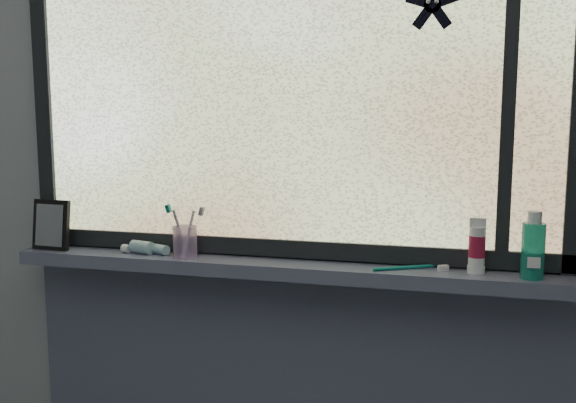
% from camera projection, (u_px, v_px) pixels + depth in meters
% --- Properties ---
extents(wall_back, '(3.00, 0.01, 2.50)m').
position_uv_depth(wall_back, '(287.00, 179.00, 1.87)').
color(wall_back, '#9EA3A8').
rests_on(wall_back, ground).
extents(windowsill, '(1.62, 0.14, 0.04)m').
position_uv_depth(windowsill, '(281.00, 268.00, 1.83)').
color(windowsill, '#52566E').
rests_on(windowsill, wall_back).
extents(window_pane, '(1.50, 0.01, 1.00)m').
position_uv_depth(window_pane, '(285.00, 81.00, 1.80)').
color(window_pane, silver).
rests_on(window_pane, wall_back).
extents(frame_bottom, '(1.60, 0.03, 0.05)m').
position_uv_depth(frame_bottom, '(285.00, 248.00, 1.87)').
color(frame_bottom, black).
rests_on(frame_bottom, windowsill).
extents(frame_left, '(0.05, 0.03, 1.10)m').
position_uv_depth(frame_left, '(44.00, 83.00, 1.99)').
color(frame_left, black).
rests_on(frame_left, wall_back).
extents(frame_mullion, '(0.03, 0.03, 1.00)m').
position_uv_depth(frame_mullion, '(510.00, 78.00, 1.65)').
color(frame_mullion, black).
rests_on(frame_mullion, wall_back).
extents(starfish_sticker, '(0.15, 0.02, 0.15)m').
position_uv_depth(starfish_sticker, '(433.00, 4.00, 1.67)').
color(starfish_sticker, black).
rests_on(starfish_sticker, window_pane).
extents(vanity_mirror, '(0.13, 0.07, 0.15)m').
position_uv_depth(vanity_mirror, '(51.00, 225.00, 1.98)').
color(vanity_mirror, black).
rests_on(vanity_mirror, windowsill).
extents(toothpaste_tube, '(0.22, 0.11, 0.04)m').
position_uv_depth(toothpaste_tube, '(149.00, 248.00, 1.92)').
color(toothpaste_tube, silver).
rests_on(toothpaste_tube, windowsill).
extents(toothbrush_cup, '(0.07, 0.07, 0.09)m').
position_uv_depth(toothbrush_cup, '(185.00, 242.00, 1.87)').
color(toothbrush_cup, '#C1A1D5').
rests_on(toothbrush_cup, windowsill).
extents(toothbrush_lying, '(0.21, 0.13, 0.02)m').
position_uv_depth(toothbrush_lying, '(405.00, 267.00, 1.74)').
color(toothbrush_lying, '#0C7266').
rests_on(toothbrush_lying, windowsill).
extents(mouthwash_bottle, '(0.06, 0.06, 0.14)m').
position_uv_depth(mouthwash_bottle, '(533.00, 245.00, 1.63)').
color(mouthwash_bottle, teal).
rests_on(mouthwash_bottle, windowsill).
extents(cream_tube, '(0.05, 0.05, 0.11)m').
position_uv_depth(cream_tube, '(477.00, 244.00, 1.69)').
color(cream_tube, silver).
rests_on(cream_tube, windowsill).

